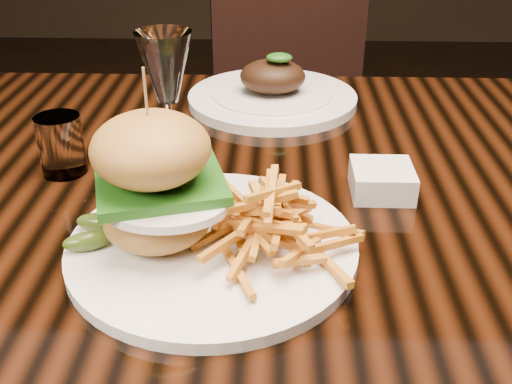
{
  "coord_description": "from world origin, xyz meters",
  "views": [
    {
      "loc": [
        -0.04,
        -0.78,
        1.16
      ],
      "look_at": [
        -0.07,
        -0.16,
        0.81
      ],
      "focal_mm": 42.0,
      "sensor_mm": 36.0,
      "label": 1
    }
  ],
  "objects_px": {
    "far_dish": "(272,94)",
    "chair_far": "(295,97)",
    "dining_table": "(303,219)",
    "burger_plate": "(205,209)",
    "wine_glass": "(166,72)"
  },
  "relations": [
    {
      "from": "far_dish",
      "to": "chair_far",
      "type": "xyz_separation_m",
      "value": [
        0.06,
        0.6,
        -0.23
      ]
    },
    {
      "from": "burger_plate",
      "to": "wine_glass",
      "type": "relative_size",
      "value": 1.63
    },
    {
      "from": "dining_table",
      "to": "burger_plate",
      "type": "xyz_separation_m",
      "value": [
        -0.12,
        -0.2,
        0.14
      ]
    },
    {
      "from": "far_dish",
      "to": "chair_far",
      "type": "bearing_deg",
      "value": 84.15
    },
    {
      "from": "dining_table",
      "to": "wine_glass",
      "type": "relative_size",
      "value": 7.69
    },
    {
      "from": "wine_glass",
      "to": "far_dish",
      "type": "bearing_deg",
      "value": 63.74
    },
    {
      "from": "burger_plate",
      "to": "wine_glass",
      "type": "bearing_deg",
      "value": 105.01
    },
    {
      "from": "dining_table",
      "to": "wine_glass",
      "type": "distance_m",
      "value": 0.3
    },
    {
      "from": "burger_plate",
      "to": "far_dish",
      "type": "bearing_deg",
      "value": 77.02
    },
    {
      "from": "far_dish",
      "to": "chair_far",
      "type": "distance_m",
      "value": 0.65
    },
    {
      "from": "burger_plate",
      "to": "chair_far",
      "type": "bearing_deg",
      "value": 78.42
    },
    {
      "from": "wine_glass",
      "to": "chair_far",
      "type": "distance_m",
      "value": 0.98
    },
    {
      "from": "burger_plate",
      "to": "far_dish",
      "type": "relative_size",
      "value": 1.08
    },
    {
      "from": "burger_plate",
      "to": "chair_far",
      "type": "xyz_separation_m",
      "value": [
        0.13,
        1.09,
        -0.27
      ]
    },
    {
      "from": "far_dish",
      "to": "chair_far",
      "type": "height_order",
      "value": "chair_far"
    }
  ]
}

